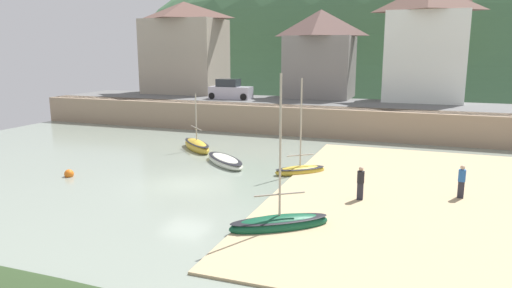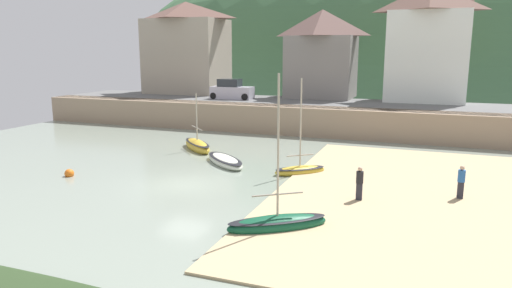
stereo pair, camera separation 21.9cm
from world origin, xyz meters
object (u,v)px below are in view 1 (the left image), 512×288
(dinghy_open_wooden, at_px, (225,161))
(mooring_buoy, at_px, (69,174))
(waterfront_building_right, at_px, (426,43))
(church_with_spire, at_px, (454,18))
(sailboat_white_hull, at_px, (300,170))
(person_near_water, at_px, (361,182))
(parked_car_near_slipway, at_px, (230,91))
(sailboat_tall_mast, at_px, (197,146))
(waterfront_building_left, at_px, (185,47))
(person_on_slipway, at_px, (462,180))
(waterfront_building_centre, at_px, (320,53))
(fishing_boat_green, at_px, (279,223))

(dinghy_open_wooden, relative_size, mooring_buoy, 7.98)
(waterfront_building_right, xyz_separation_m, church_with_spire, (2.40, 4.00, 2.39))
(dinghy_open_wooden, height_order, sailboat_white_hull, sailboat_white_hull)
(person_near_water, bearing_deg, dinghy_open_wooden, 153.05)
(parked_car_near_slipway, bearing_deg, sailboat_white_hull, -56.36)
(sailboat_white_hull, relative_size, sailboat_tall_mast, 1.33)
(person_near_water, bearing_deg, parked_car_near_slipway, 127.11)
(waterfront_building_left, relative_size, waterfront_building_right, 0.93)
(person_on_slipway, distance_m, mooring_buoy, 20.99)
(waterfront_building_centre, distance_m, sailboat_tall_mast, 18.83)
(sailboat_white_hull, bearing_deg, parked_car_near_slipway, 86.02)
(fishing_boat_green, xyz_separation_m, parked_car_near_slipway, (-12.81, 25.02, 2.92))
(waterfront_building_left, relative_size, fishing_boat_green, 1.53)
(waterfront_building_centre, bearing_deg, person_on_slipway, -62.21)
(waterfront_building_centre, relative_size, sailboat_tall_mast, 2.01)
(sailboat_white_hull, height_order, parked_car_near_slipway, sailboat_white_hull)
(dinghy_open_wooden, relative_size, fishing_boat_green, 0.65)
(waterfront_building_right, distance_m, mooring_buoy, 32.78)
(waterfront_building_left, bearing_deg, waterfront_building_right, 0.00)
(sailboat_white_hull, xyz_separation_m, sailboat_tall_mast, (-8.75, 3.92, 0.05))
(church_with_spire, xyz_separation_m, dinghy_open_wooden, (-13.73, -24.20, -9.94))
(waterfront_building_centre, bearing_deg, dinghy_open_wooden, -94.28)
(waterfront_building_centre, distance_m, mooring_buoy, 28.17)
(person_on_slipway, relative_size, mooring_buoy, 3.09)
(fishing_boat_green, relative_size, person_near_water, 3.97)
(church_with_spire, height_order, sailboat_tall_mast, church_with_spire)
(parked_car_near_slipway, relative_size, mooring_buoy, 7.89)
(waterfront_building_left, xyz_separation_m, waterfront_building_right, (24.93, 0.00, 0.38))
(person_on_slipway, relative_size, person_near_water, 1.00)
(sailboat_white_hull, relative_size, person_on_slipway, 3.50)
(person_on_slipway, xyz_separation_m, mooring_buoy, (-20.75, -3.10, -0.83))
(fishing_boat_green, relative_size, sailboat_tall_mast, 1.51)
(waterfront_building_right, relative_size, sailboat_tall_mast, 2.47)
(waterfront_building_right, height_order, mooring_buoy, waterfront_building_right)
(parked_car_near_slipway, bearing_deg, sailboat_tall_mast, -79.27)
(church_with_spire, bearing_deg, sailboat_white_hull, -109.26)
(sailboat_white_hull, distance_m, person_on_slipway, 8.78)
(waterfront_building_centre, xyz_separation_m, mooring_buoy, (-8.70, -25.97, -6.63))
(waterfront_building_right, distance_m, parked_car_near_slipway, 18.77)
(dinghy_open_wooden, bearing_deg, church_with_spire, 103.72)
(sailboat_tall_mast, height_order, parked_car_near_slipway, parked_car_near_slipway)
(dinghy_open_wooden, xyz_separation_m, person_on_slipway, (13.57, -2.66, 0.77))
(parked_car_near_slipway, distance_m, person_near_water, 25.55)
(sailboat_white_hull, relative_size, person_near_water, 3.50)
(fishing_boat_green, bearing_deg, waterfront_building_centre, 63.64)
(waterfront_building_centre, relative_size, person_on_slipway, 5.30)
(sailboat_white_hull, height_order, person_near_water, sailboat_white_hull)
(dinghy_open_wooden, bearing_deg, fishing_boat_green, -11.84)
(dinghy_open_wooden, distance_m, fishing_boat_green, 11.36)
(fishing_boat_green, xyz_separation_m, sailboat_tall_mast, (-10.18, 12.63, 0.02))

